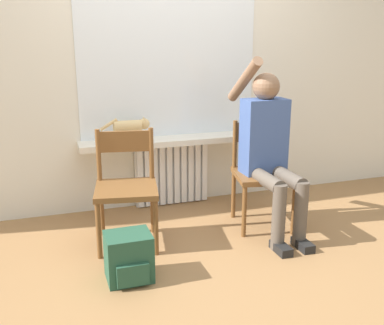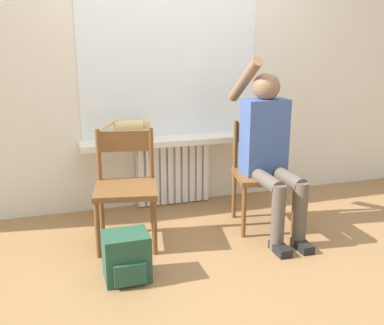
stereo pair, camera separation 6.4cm
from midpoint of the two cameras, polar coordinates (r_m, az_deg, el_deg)
name	(u,v)px [view 1 (the left image)]	position (r m, az deg, el deg)	size (l,w,h in m)	color
ground_plane	(218,258)	(3.21, 2.77, -12.05)	(12.00, 12.00, 0.00)	olive
wall_with_window	(168,54)	(4.02, -3.53, 13.54)	(7.00, 0.06, 2.70)	silver
radiator	(172,173)	(4.12, -3.00, -1.31)	(0.68, 0.08, 0.59)	white
windowsill	(174,141)	(3.96, -2.73, 2.80)	(1.65, 0.27, 0.05)	silver
window_glass	(169,67)	(3.99, -3.37, 12.03)	(1.58, 0.01, 1.21)	white
chair_left	(126,186)	(3.32, -8.90, -2.93)	(0.52, 0.52, 0.84)	brown
chair_right	(262,172)	(3.66, 8.42, -1.19)	(0.52, 0.52, 0.84)	brown
person	(269,146)	(3.50, 9.28, 2.10)	(0.36, 0.99, 1.36)	brown
cat	(131,127)	(3.84, -8.24, 4.54)	(0.43, 0.11, 0.20)	#DBB77A
backpack	(129,257)	(2.93, -8.66, -11.82)	(0.28, 0.27, 0.31)	#234C38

